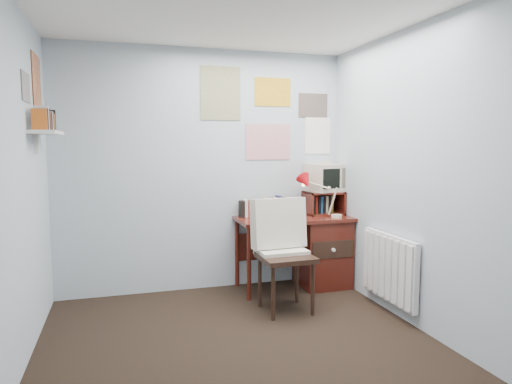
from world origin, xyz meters
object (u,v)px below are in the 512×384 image
Objects in this scene: desk_lamp at (337,198)px; radiator at (389,267)px; tv_riser at (323,203)px; wall_shelf at (47,133)px; crt_tv at (325,176)px; desk at (317,249)px; desk_chair at (286,258)px.

desk_lamp is 0.51× the size of radiator.
radiator is (0.17, -1.04, -0.47)m from tv_riser.
radiator is at bearing -80.72° from tv_riser.
desk_lamp is 0.27m from tv_riser.
wall_shelf reaches higher than desk_lamp.
crt_tv is (-0.01, 0.27, 0.21)m from desk_lamp.
tv_riser is (-0.03, 0.25, -0.08)m from desk_lamp.
desk is 1.20× the size of desk_chair.
wall_shelf is at bearing 171.24° from desk_chair.
crt_tv is (0.14, 0.13, 0.77)m from desk.
wall_shelf is at bearing 177.13° from crt_tv.
desk reaches higher than radiator.
desk is 2.87m from wall_shelf.
desk_chair is at bearing -6.86° from wall_shelf.
tv_riser is 0.65× the size of wall_shelf.
tv_riser is at bearing 99.28° from radiator.
crt_tv reaches higher than desk.
desk_chair is 1.25× the size of radiator.
desk_chair is at bearing -136.26° from desk_lamp.
crt_tv reaches higher than radiator.
desk_lamp is (0.15, -0.14, 0.56)m from desk.
crt_tv is (0.02, 0.02, 0.29)m from tv_riser.
wall_shelf is (-2.57, -0.38, 1.21)m from desk.
desk_lamp is at bearing -101.32° from crt_tv.
crt_tv is (0.73, 0.75, 0.68)m from desk_chair.
desk_lamp is at bearing -42.80° from desk.
desk_chair is 2.88× the size of crt_tv.
desk_lamp is at bearing -82.30° from tv_riser.
radiator is at bearing -95.65° from crt_tv.
crt_tv reaches higher than tv_riser.
wall_shelf reaches higher than crt_tv.
desk_lamp is 0.66× the size of wall_shelf.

